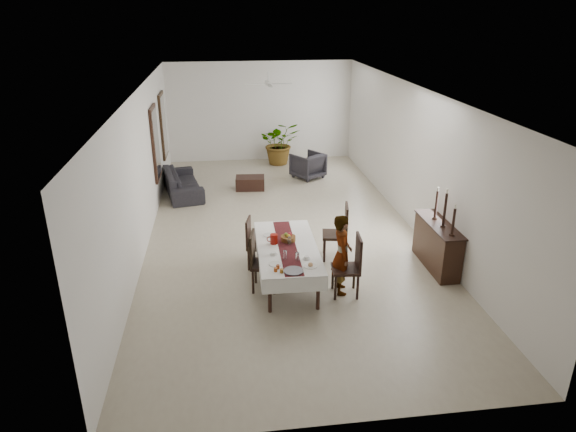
{
  "coord_description": "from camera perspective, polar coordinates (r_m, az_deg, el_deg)",
  "views": [
    {
      "loc": [
        -1.3,
        -10.77,
        4.8
      ],
      "look_at": [
        -0.1,
        -1.71,
        1.05
      ],
      "focal_mm": 32.0,
      "sensor_mm": 36.0,
      "label": 1
    }
  ],
  "objects": [
    {
      "name": "saucer_right",
      "position": [
        8.99,
        2.06,
        -4.77
      ],
      "size": [
        0.14,
        0.14,
        0.01
      ],
      "primitive_type": "cylinder",
      "color": "silver",
      "rests_on": "tablecloth_top"
    },
    {
      "name": "chair_left_far_leg_br",
      "position": [
        10.0,
        -2.41,
        -5.04
      ],
      "size": [
        0.05,
        0.05,
        0.42
      ],
      "primitive_type": "cylinder",
      "rotation": [
        0.0,
        0.0,
        -0.23
      ],
      "color": "black",
      "rests_on": "floor"
    },
    {
      "name": "tablecloth_drape_far",
      "position": [
        10.59,
        -0.81,
        -1.27
      ],
      "size": [
        1.1,
        0.03,
        0.28
      ],
      "primitive_type": "cube",
      "rotation": [
        0.0,
        0.0,
        -0.02
      ],
      "color": "silver",
      "rests_on": "dining_table_top"
    },
    {
      "name": "tablecloth_drape_left",
      "position": [
        9.48,
        -3.37,
        -4.28
      ],
      "size": [
        0.06,
        2.4,
        0.28
      ],
      "primitive_type": "cube",
      "rotation": [
        0.0,
        0.0,
        -0.02
      ],
      "color": "white",
      "rests_on": "dining_table_top"
    },
    {
      "name": "chair_left_near_leg_fr",
      "position": [
        9.26,
        -3.91,
        -7.34
      ],
      "size": [
        0.05,
        0.05,
        0.46
      ],
      "primitive_type": "cylinder",
      "rotation": [
        0.0,
        0.0,
        -0.19
      ],
      "color": "black",
      "rests_on": "floor"
    },
    {
      "name": "chair_right_near_leg_br",
      "position": [
        9.42,
        4.99,
        -6.78
      ],
      "size": [
        0.05,
        0.05,
        0.47
      ],
      "primitive_type": "cylinder",
      "rotation": [
        0.0,
        0.0,
        -0.09
      ],
      "color": "black",
      "rests_on": "floor"
    },
    {
      "name": "table_leg_bl",
      "position": [
        10.54,
        -2.94,
        -2.86
      ],
      "size": [
        0.07,
        0.07,
        0.65
      ],
      "primitive_type": "cylinder",
      "rotation": [
        0.0,
        0.0,
        -0.02
      ],
      "color": "black",
      "rests_on": "floor"
    },
    {
      "name": "ceiling",
      "position": [
        10.97,
        -0.65,
        13.91
      ],
      "size": [
        6.0,
        12.0,
        0.02
      ],
      "primitive_type": "cube",
      "color": "white",
      "rests_on": "wall_back"
    },
    {
      "name": "candlestick_far_shaft",
      "position": [
        10.38,
        16.15,
        1.25
      ],
      "size": [
        0.05,
        0.05,
        0.55
      ],
      "primitive_type": "cylinder",
      "color": "black",
      "rests_on": "candlestick_far_base"
    },
    {
      "name": "chair_left_far_leg_fl",
      "position": [
        10.36,
        -4.07,
        -4.06
      ],
      "size": [
        0.05,
        0.05,
        0.42
      ],
      "primitive_type": "cylinder",
      "rotation": [
        0.0,
        0.0,
        -0.23
      ],
      "color": "black",
      "rests_on": "floor"
    },
    {
      "name": "wall_left",
      "position": [
        11.37,
        -15.86,
        5.08
      ],
      "size": [
        0.02,
        12.0,
        3.2
      ],
      "primitive_type": "cube",
      "color": "white",
      "rests_on": "floor"
    },
    {
      "name": "bread_near_right",
      "position": [
        8.74,
        2.51,
        -5.43
      ],
      "size": [
        0.08,
        0.08,
        0.08
      ],
      "primitive_type": "sphere",
      "color": "tan",
      "rests_on": "plate_near_right"
    },
    {
      "name": "table_leg_fr",
      "position": [
        8.76,
        3.36,
        -8.47
      ],
      "size": [
        0.07,
        0.07,
        0.65
      ],
      "primitive_type": "cylinder",
      "rotation": [
        0.0,
        0.0,
        -0.02
      ],
      "color": "black",
      "rests_on": "floor"
    },
    {
      "name": "mirror_glass_near",
      "position": [
        13.46,
        -14.37,
        7.85
      ],
      "size": [
        0.01,
        0.9,
        1.7
      ],
      "primitive_type": "cube",
      "color": "silver",
      "rests_on": "mirror_frame_near"
    },
    {
      "name": "plate_near_right",
      "position": [
        8.75,
        2.51,
        -5.58
      ],
      "size": [
        0.22,
        0.22,
        0.01
      ],
      "primitive_type": "cylinder",
      "color": "white",
      "rests_on": "tablecloth_top"
    },
    {
      "name": "candlestick_near_candle",
      "position": [
        9.62,
        18.12,
        1.01
      ],
      "size": [
        0.04,
        0.04,
        0.08
      ],
      "primitive_type": "cylinder",
      "color": "white",
      "rests_on": "candlestick_near_shaft"
    },
    {
      "name": "sofa",
      "position": [
        14.38,
        -11.62,
        3.67
      ],
      "size": [
        1.25,
        2.3,
        0.63
      ],
      "primitive_type": "imported",
      "rotation": [
        0.0,
        0.0,
        1.76
      ],
      "color": "#252227",
      "rests_on": "floor"
    },
    {
      "name": "chair_right_far_leg_fr",
      "position": [
        10.73,
        6.19,
        -2.99
      ],
      "size": [
        0.06,
        0.06,
        0.48
      ],
      "primitive_type": "cylinder",
      "rotation": [
        0.0,
        0.0,
        -0.18
      ],
      "color": "black",
      "rests_on": "floor"
    },
    {
      "name": "jam_jar_c",
      "position": [
        8.66,
        -1.13,
        -5.67
      ],
      "size": [
        0.06,
        0.06,
        0.07
      ],
      "primitive_type": "cylinder",
      "color": "#8D3814",
      "rests_on": "tablecloth_top"
    },
    {
      "name": "fan_blade_w",
      "position": [
        13.94,
        -3.65,
        14.42
      ],
      "size": [
        0.55,
        0.1,
        0.01
      ],
      "primitive_type": "cube",
      "color": "white",
      "rests_on": "fan_hub"
    },
    {
      "name": "woman",
      "position": [
        9.12,
        6.01,
        -4.25
      ],
      "size": [
        0.4,
        0.57,
        1.48
      ],
      "primitive_type": "imported",
      "rotation": [
        0.0,
        0.0,
        1.48
      ],
      "color": "gray",
      "rests_on": "floor"
    },
    {
      "name": "table_leg_br",
      "position": [
        10.61,
        1.47,
        -2.65
      ],
      "size": [
        0.07,
        0.07,
        0.65
      ],
      "primitive_type": "cylinder",
      "rotation": [
        0.0,
        0.0,
        -0.02
      ],
      "color": "black",
      "rests_on": "floor"
    },
    {
      "name": "chair_right_near_back",
      "position": [
        9.04,
        7.86,
        -4.03
      ],
      "size": [
        0.09,
        0.48,
        0.61
      ],
      "primitive_type": "cube",
      "rotation": [
        0.0,
        0.0,
        1.48
      ],
      "color": "black",
      "rests_on": "chair_right_near_seat"
    },
    {
      "name": "candlestick_mid_shaft",
      "position": [
        10.03,
        17.04,
        0.7
      ],
      "size": [
        0.05,
        0.05,
        0.65
      ],
      "primitive_type": "cylinder",
      "color": "black",
      "rests_on": "candlestick_mid_base"
    },
    {
      "name": "chair_left_far_leg_bl",
      "position": [
        10.31,
        -2.14,
        -4.15
      ],
      "size": [
        0.05,
        0.05,
        0.42
      ],
      "primitive_type": "cylinder",
      "rotation": [
        0.0,
        0.0,
        -0.23
      ],
      "color": "black",
      "rests_on": "floor"
    },
    {
      "name": "mirror_glass_far",
      "position": [
        15.5,
        -13.57,
        9.77
      ],
      "size": [
        0.01,
        0.9,
        1.7
      ],
      "primitive_type": "cube",
      "color": "silver",
      "rests_on": "mirror_frame_far"
    },
    {
      "name": "teacup_left",
      "position": [
        9.13,
        -1.62,
        -4.17
      ],
      "size": [
        0.08,
        0.08,
        0.06
      ],
      "primitive_type": "cylinder",
      "color": "white",
      "rests_on": "saucer_left"
    },
    {
      "name": "wine_glass_near",
      "position": [
        8.89,
        1.05,
        -4.55
      ],
      "size": [
        0.07,
        0.07,
        0.16
      ],
      "primitive_type": "cylinder",
      "color": "silver",
      "rests_on": "tablecloth_top"
    },
    {
      "name": "chair_right_near_leg_fr",
      "position": [
        9.48,
        7.35,
        -6.7
      ],
      "size": [
        0.05,
        0.05,
        0.47
      ],
      "primitive_type": "cylinder",
      "rotation": [
        0.0,
        0.0,
        -0.09
      ],
      "color": "black",
      "rests_on": "floor"
    },
    {
      "name": "wine_glass_far",
      "position": [
        9.47,
        0.15,
        -2.8
      ],
      "size": [
        0.07,
        0.07,
        0.16
      ],
      "primitive_type": "cylinder",
      "color": "silver",
      "rests_on": "tablecloth_top"
    },
    {
      "name": "jam_jar_b",
      "position": [
        8.57,
        -1.39,
        -5.98
      ],
      "size": [
        0.06,
        0.06,
        0.07
      ],
      "primitive_type": "cylinder",
      "color": "#9C4516",
      "rests_on": "tablecloth_top"
    },
    {
      "name": "wall_front",
      "position": [
        5.89,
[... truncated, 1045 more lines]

